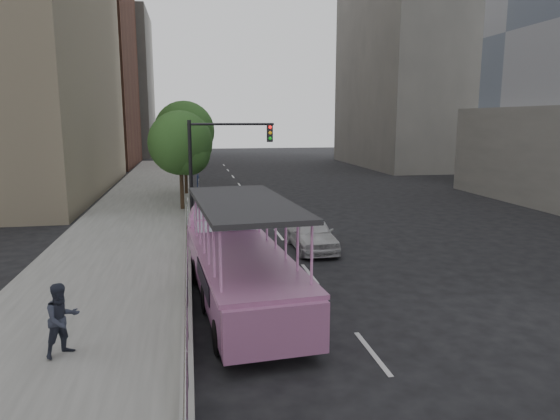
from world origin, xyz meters
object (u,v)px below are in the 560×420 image
Objects in this scene: duck_boat at (237,259)px; pedestrian_mid at (62,319)px; parking_sign at (198,199)px; street_tree_near at (182,146)px; street_tree_far at (186,133)px; traffic_signal at (215,155)px; car at (311,233)px.

pedestrian_mid is (-4.03, -3.68, -0.07)m from duck_boat.
street_tree_near reaches higher than parking_sign.
street_tree_far is (-0.50, 11.93, 2.53)m from parking_sign.
traffic_signal is 9.57m from street_tree_far.
car is at bearing -56.18° from traffic_signal.
parking_sign is at bearing -87.60° from street_tree_far.
car is at bearing -71.45° from street_tree_far.
street_tree_far is (-1.40, 9.43, 0.81)m from traffic_signal.
car is 15.94m from street_tree_far.
pedestrian_mid is 0.28× the size of street_tree_near.
street_tree_far is at bearing 92.40° from parking_sign.
street_tree_far reaches higher than traffic_signal.
traffic_signal reaches higher than parking_sign.
street_tree_near is (-5.14, 8.72, 3.14)m from car.
street_tree_near is (-0.70, 5.93, 2.04)m from parking_sign.
parking_sign is (-0.93, 7.77, 0.62)m from duck_boat.
street_tree_far reaches higher than car.
pedestrian_mid is 0.55× the size of parking_sign.
parking_sign is 12.20m from street_tree_far.
street_tree_far reaches higher than street_tree_near.
traffic_signal is (-3.54, 5.29, 2.82)m from car.
pedestrian_mid is 14.71m from traffic_signal.
parking_sign is 0.55× the size of traffic_signal.
car is 2.52× the size of pedestrian_mid.
street_tree_near is at bearing -91.91° from street_tree_far.
parking_sign is at bearing 33.29° from pedestrian_mid.
traffic_signal is at bearing 90.20° from duck_boat.
traffic_signal is at bearing -81.57° from street_tree_far.
street_tree_near is at bearing 120.45° from car.
duck_boat is 6.11m from car.
duck_boat reaches higher than pedestrian_mid.
traffic_signal is 3.80m from street_tree_near.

